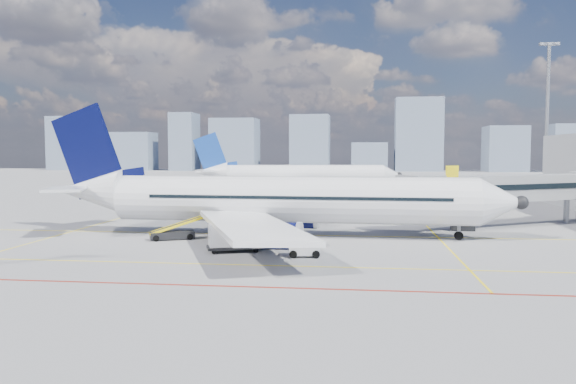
% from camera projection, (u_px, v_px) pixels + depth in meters
% --- Properties ---
extents(ground, '(420.00, 420.00, 0.00)m').
position_uv_depth(ground, '(267.00, 250.00, 43.23)').
color(ground, gray).
rests_on(ground, ground).
extents(apron_markings, '(90.00, 35.12, 0.01)m').
position_uv_depth(apron_markings, '(250.00, 259.00, 39.43)').
color(apron_markings, yellow).
rests_on(apron_markings, ground).
extents(jet_bridge, '(23.55, 15.78, 6.30)m').
position_uv_depth(jet_bridge, '(522.00, 190.00, 56.92)').
color(jet_bridge, gray).
rests_on(jet_bridge, ground).
extents(floodlight_mast_ne, '(3.20, 0.61, 25.45)m').
position_uv_depth(floodlight_mast_ne, '(547.00, 116.00, 92.24)').
color(floodlight_mast_ne, gray).
rests_on(floodlight_mast_ne, ground).
extents(distant_skyline, '(251.89, 15.03, 29.64)m').
position_uv_depth(distant_skyline, '(342.00, 145.00, 230.50)').
color(distant_skyline, slate).
rests_on(distant_skyline, ground).
extents(main_aircraft, '(43.11, 37.55, 12.56)m').
position_uv_depth(main_aircraft, '(272.00, 200.00, 50.34)').
color(main_aircraft, silver).
rests_on(main_aircraft, ground).
extents(second_aircraft, '(39.18, 34.03, 11.48)m').
position_uv_depth(second_aircraft, '(296.00, 175.00, 105.60)').
color(second_aircraft, silver).
rests_on(second_aircraft, ground).
extents(baggage_tug, '(2.34, 1.57, 1.54)m').
position_uv_depth(baggage_tug, '(303.00, 247.00, 40.25)').
color(baggage_tug, silver).
rests_on(baggage_tug, ground).
extents(cargo_dolly, '(4.37, 3.00, 2.20)m').
position_uv_depth(cargo_dolly, '(234.00, 236.00, 42.29)').
color(cargo_dolly, black).
rests_on(cargo_dolly, ground).
extents(belt_loader, '(5.30, 3.26, 2.18)m').
position_uv_depth(belt_loader, '(174.00, 233.00, 48.28)').
color(belt_loader, black).
rests_on(belt_loader, ground).
extents(ramp_worker, '(0.64, 0.66, 1.52)m').
position_uv_depth(ramp_worker, '(310.00, 246.00, 40.35)').
color(ramp_worker, yellow).
rests_on(ramp_worker, ground).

